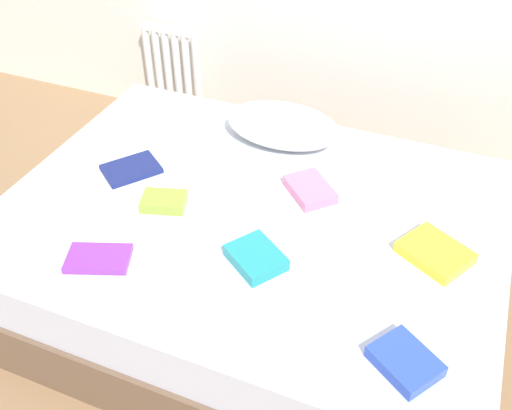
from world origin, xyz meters
TOP-DOWN VIEW (x-y plane):
  - ground_plane at (0.00, 0.00)m, footprint 8.00×8.00m
  - bed at (0.00, 0.00)m, footprint 2.00×1.50m
  - radiator at (-1.02, 1.20)m, footprint 0.38×0.04m
  - pillow at (-0.06, 0.51)m, footprint 0.53×0.32m
  - textbook_teal at (0.13, -0.27)m, footprint 0.25×0.24m
  - textbook_yellow at (0.72, -0.00)m, footprint 0.29×0.27m
  - textbook_blue at (0.70, -0.50)m, footprint 0.24×0.23m
  - textbook_navy at (-0.58, 0.04)m, footprint 0.27×0.29m
  - textbook_lime at (-0.33, -0.11)m, footprint 0.20×0.17m
  - textbook_purple at (-0.39, -0.47)m, footprint 0.26×0.21m
  - textbook_pink at (0.19, 0.18)m, footprint 0.25×0.25m

SIDE VIEW (x-z plane):
  - ground_plane at x=0.00m, z-range 0.00..0.00m
  - bed at x=0.00m, z-range 0.00..0.50m
  - radiator at x=-1.02m, z-range 0.13..0.63m
  - textbook_navy at x=-0.58m, z-range 0.50..0.52m
  - textbook_purple at x=-0.39m, z-range 0.50..0.52m
  - textbook_lime at x=-0.33m, z-range 0.50..0.54m
  - textbook_yellow at x=0.72m, z-range 0.50..0.54m
  - textbook_pink at x=0.19m, z-range 0.50..0.54m
  - textbook_blue at x=0.70m, z-range 0.50..0.54m
  - textbook_teal at x=0.13m, z-range 0.50..0.55m
  - pillow at x=-0.06m, z-range 0.50..0.66m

